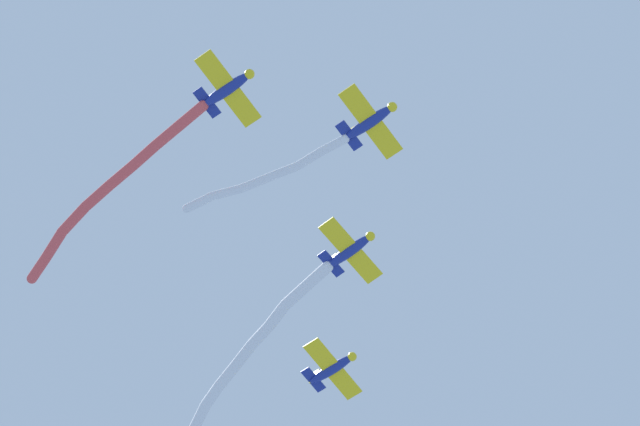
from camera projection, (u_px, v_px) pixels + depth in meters
name	position (u px, v px, depth m)	size (l,w,h in m)	color
airplane_lead	(370.00, 122.00, 83.53)	(4.81, 6.42, 1.60)	navy
smoke_trail_lead	(267.00, 176.00, 85.37)	(13.90, 2.10, 1.13)	white
airplane_left_wing	(350.00, 250.00, 88.03)	(4.86, 6.45, 1.60)	navy
smoke_trail_left_wing	(238.00, 369.00, 93.36)	(22.99, 12.02, 2.28)	white
airplane_right_wing	(228.00, 89.00, 82.76)	(4.79, 6.40, 1.60)	navy
smoke_trail_right_wing	(109.00, 191.00, 85.58)	(20.04, 5.86, 1.87)	#DB4C4C
airplane_slot	(332.00, 369.00, 92.27)	(4.81, 6.41, 1.60)	navy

